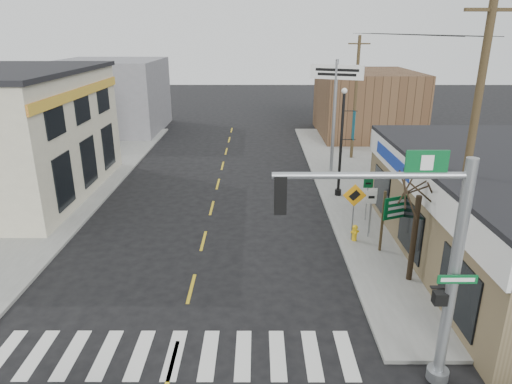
{
  "coord_description": "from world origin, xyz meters",
  "views": [
    {
      "loc": [
        2.4,
        -10.49,
        8.9
      ],
      "look_at": [
        2.36,
        6.66,
        2.8
      ],
      "focal_mm": 32.0,
      "sensor_mm": 36.0,
      "label": 1
    }
  ],
  "objects_px": {
    "guide_sign": "(398,213)",
    "bare_tree": "(421,180)",
    "traffic_signal_pole": "(426,253)",
    "utility_pole_near": "(470,146)",
    "fire_hydrant": "(355,232)",
    "utility_pole_far": "(355,97)",
    "dance_center_sign": "(336,89)",
    "lamp_post": "(343,135)"
  },
  "relations": [
    {
      "from": "fire_hydrant",
      "to": "lamp_post",
      "type": "bearing_deg",
      "value": 86.86
    },
    {
      "from": "dance_center_sign",
      "to": "utility_pole_near",
      "type": "bearing_deg",
      "value": -58.27
    },
    {
      "from": "traffic_signal_pole",
      "to": "utility_pole_near",
      "type": "relative_size",
      "value": 0.63
    },
    {
      "from": "utility_pole_near",
      "to": "fire_hydrant",
      "type": "bearing_deg",
      "value": 124.8
    },
    {
      "from": "traffic_signal_pole",
      "to": "utility_pole_far",
      "type": "distance_m",
      "value": 22.63
    },
    {
      "from": "dance_center_sign",
      "to": "utility_pole_far",
      "type": "xyz_separation_m",
      "value": [
        1.99,
        3.38,
        -0.98
      ]
    },
    {
      "from": "dance_center_sign",
      "to": "bare_tree",
      "type": "xyz_separation_m",
      "value": [
        0.78,
        -13.88,
        -1.42
      ]
    },
    {
      "from": "traffic_signal_pole",
      "to": "utility_pole_near",
      "type": "xyz_separation_m",
      "value": [
        3.05,
        5.0,
        1.4
      ]
    },
    {
      "from": "lamp_post",
      "to": "dance_center_sign",
      "type": "xyz_separation_m",
      "value": [
        0.27,
        4.68,
        1.88
      ]
    },
    {
      "from": "bare_tree",
      "to": "lamp_post",
      "type": "bearing_deg",
      "value": 96.53
    },
    {
      "from": "lamp_post",
      "to": "utility_pole_far",
      "type": "relative_size",
      "value": 0.7
    },
    {
      "from": "guide_sign",
      "to": "utility_pole_near",
      "type": "distance_m",
      "value": 4.43
    },
    {
      "from": "traffic_signal_pole",
      "to": "bare_tree",
      "type": "relative_size",
      "value": 1.26
    },
    {
      "from": "guide_sign",
      "to": "fire_hydrant",
      "type": "distance_m",
      "value": 2.22
    },
    {
      "from": "traffic_signal_pole",
      "to": "dance_center_sign",
      "type": "distance_m",
      "value": 19.15
    },
    {
      "from": "traffic_signal_pole",
      "to": "utility_pole_near",
      "type": "bearing_deg",
      "value": 58.3
    },
    {
      "from": "utility_pole_near",
      "to": "dance_center_sign",
      "type": "bearing_deg",
      "value": 94.99
    },
    {
      "from": "dance_center_sign",
      "to": "bare_tree",
      "type": "relative_size",
      "value": 1.43
    },
    {
      "from": "utility_pole_far",
      "to": "traffic_signal_pole",
      "type": "bearing_deg",
      "value": -89.57
    },
    {
      "from": "guide_sign",
      "to": "fire_hydrant",
      "type": "height_order",
      "value": "guide_sign"
    },
    {
      "from": "fire_hydrant",
      "to": "bare_tree",
      "type": "distance_m",
      "value": 5.01
    },
    {
      "from": "fire_hydrant",
      "to": "guide_sign",
      "type": "bearing_deg",
      "value": -33.15
    },
    {
      "from": "lamp_post",
      "to": "utility_pole_near",
      "type": "distance_m",
      "value": 9.85
    },
    {
      "from": "guide_sign",
      "to": "bare_tree",
      "type": "height_order",
      "value": "bare_tree"
    },
    {
      "from": "bare_tree",
      "to": "fire_hydrant",
      "type": "bearing_deg",
      "value": 112.59
    },
    {
      "from": "fire_hydrant",
      "to": "utility_pole_far",
      "type": "relative_size",
      "value": 0.09
    },
    {
      "from": "fire_hydrant",
      "to": "utility_pole_far",
      "type": "xyz_separation_m",
      "value": [
        2.58,
        13.95,
        3.94
      ]
    },
    {
      "from": "fire_hydrant",
      "to": "utility_pole_far",
      "type": "distance_m",
      "value": 14.73
    },
    {
      "from": "utility_pole_near",
      "to": "bare_tree",
      "type": "bearing_deg",
      "value": 168.75
    },
    {
      "from": "traffic_signal_pole",
      "to": "lamp_post",
      "type": "bearing_deg",
      "value": 87.36
    },
    {
      "from": "traffic_signal_pole",
      "to": "guide_sign",
      "type": "relative_size",
      "value": 2.37
    },
    {
      "from": "traffic_signal_pole",
      "to": "guide_sign",
      "type": "height_order",
      "value": "traffic_signal_pole"
    },
    {
      "from": "bare_tree",
      "to": "utility_pole_far",
      "type": "distance_m",
      "value": 17.31
    },
    {
      "from": "dance_center_sign",
      "to": "utility_pole_near",
      "type": "xyz_separation_m",
      "value": [
        2.2,
        -14.06,
        -0.19
      ]
    },
    {
      "from": "bare_tree",
      "to": "utility_pole_near",
      "type": "xyz_separation_m",
      "value": [
        1.42,
        -0.18,
        1.23
      ]
    },
    {
      "from": "fire_hydrant",
      "to": "bare_tree",
      "type": "xyz_separation_m",
      "value": [
        1.38,
        -3.31,
        3.5
      ]
    },
    {
      "from": "lamp_post",
      "to": "utility_pole_far",
      "type": "height_order",
      "value": "utility_pole_far"
    },
    {
      "from": "dance_center_sign",
      "to": "utility_pole_far",
      "type": "distance_m",
      "value": 4.04
    },
    {
      "from": "traffic_signal_pole",
      "to": "utility_pole_far",
      "type": "height_order",
      "value": "utility_pole_far"
    },
    {
      "from": "traffic_signal_pole",
      "to": "lamp_post",
      "type": "relative_size",
      "value": 1.06
    },
    {
      "from": "lamp_post",
      "to": "bare_tree",
      "type": "distance_m",
      "value": 9.27
    },
    {
      "from": "guide_sign",
      "to": "lamp_post",
      "type": "relative_size",
      "value": 0.44
    }
  ]
}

